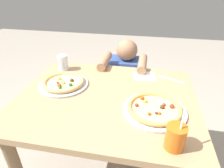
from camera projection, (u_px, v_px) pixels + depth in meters
dining_table at (107, 110)px, 1.28m from camera, size 1.11×0.90×0.75m
pizza_near at (154, 109)px, 1.07m from camera, size 0.35×0.35×0.04m
pizza_far at (64, 83)px, 1.33m from camera, size 0.34×0.34×0.04m
drink_cup_colored at (175, 137)px, 0.83m from camera, size 0.09×0.09×0.21m
water_cup_clear at (63, 62)px, 1.52m from camera, size 0.08×0.08×0.12m
paper_napkin at (144, 76)px, 1.45m from camera, size 0.19×0.17×0.00m
fork at (170, 79)px, 1.41m from camera, size 0.19×0.10×0.00m
diner_seated at (125, 86)px, 1.96m from camera, size 0.38×0.51×0.91m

